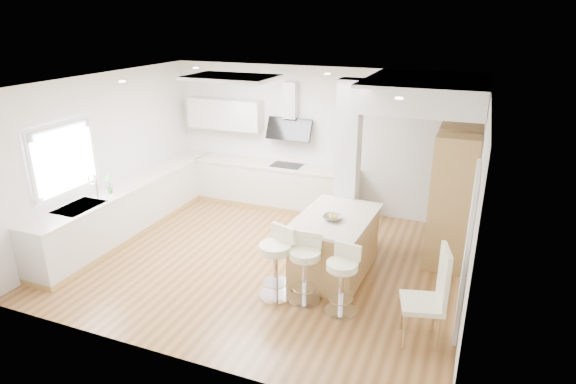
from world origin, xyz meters
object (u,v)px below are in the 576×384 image
at_px(bar_stool_c, 342,276).
at_px(dining_chair, 433,293).
at_px(peninsula, 335,244).
at_px(bar_stool_a, 276,259).
at_px(bar_stool_b, 305,265).

height_order(bar_stool_c, dining_chair, dining_chair).
relative_size(peninsula, bar_stool_a, 1.55).
bearing_deg(dining_chair, peninsula, 128.83).
xyz_separation_m(bar_stool_a, bar_stool_c, (0.94, -0.03, -0.05)).
bearing_deg(peninsula, bar_stool_a, -117.88).
bearing_deg(dining_chair, bar_stool_a, 159.93).
bearing_deg(bar_stool_c, peninsula, 121.29).
bearing_deg(bar_stool_a, dining_chair, 14.21).
height_order(bar_stool_a, bar_stool_b, bar_stool_a).
distance_m(bar_stool_a, dining_chair, 2.09).
bearing_deg(bar_stool_c, bar_stool_a, -172.31).
distance_m(bar_stool_a, bar_stool_c, 0.94).
xyz_separation_m(bar_stool_b, bar_stool_c, (0.54, -0.07, -0.02)).
xyz_separation_m(bar_stool_c, dining_chair, (1.13, -0.18, 0.13)).
xyz_separation_m(bar_stool_a, bar_stool_b, (0.40, 0.04, -0.03)).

